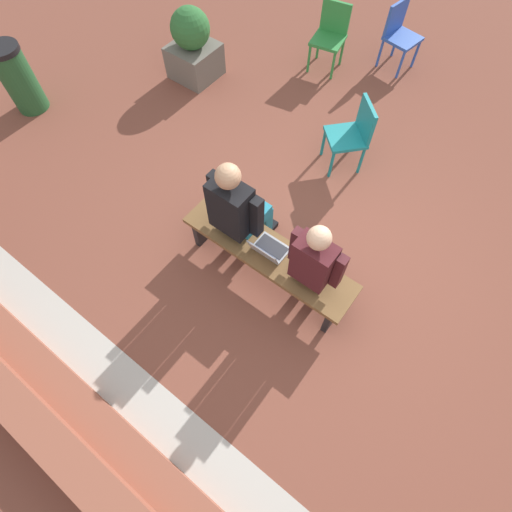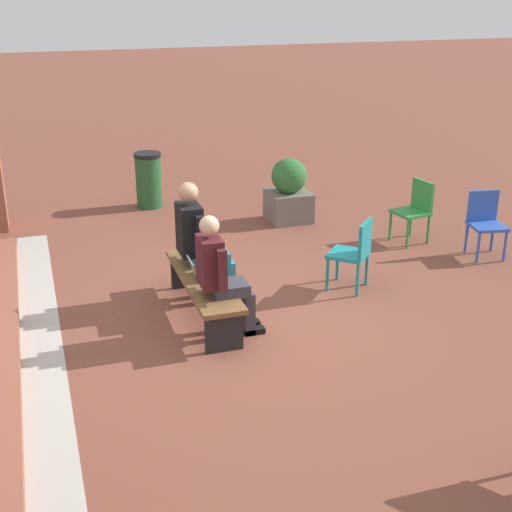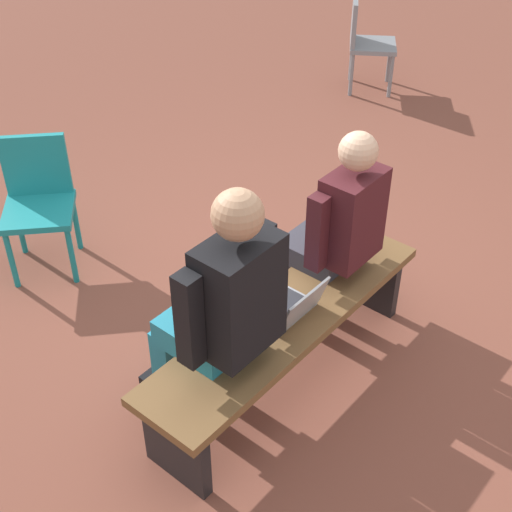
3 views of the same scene
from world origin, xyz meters
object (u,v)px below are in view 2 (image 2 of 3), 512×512
Objects in this scene: person_student at (220,272)px; planter at (289,192)px; bench at (203,286)px; person_adult at (200,239)px; laptop at (202,273)px; plastic_chair_near_bench_left at (355,250)px; litter_bin at (149,180)px; plastic_chair_by_pillar at (485,220)px; plastic_chair_near_bench_right at (415,207)px.

person_student reaches higher than planter.
person_adult reaches higher than bench.
planter reaches higher than laptop.
plastic_chair_near_bench_left is at bearing -85.27° from bench.
litter_bin is (3.64, -0.06, -0.30)m from person_adult.
person_student reaches higher than plastic_chair_by_pillar.
person_adult reaches higher than litter_bin.
person_student reaches higher than plastic_chair_near_bench_left.
plastic_chair_near_bench_left is 0.98× the size of litter_bin.
laptop reaches higher than bench.
person_student is at bearing 119.68° from plastic_chair_near_bench_right.
plastic_chair_near_bench_right is (1.37, -3.30, -0.02)m from laptop.
planter is at bearing -35.94° from bench.
person_student reaches higher than laptop.
plastic_chair_near_bench_right is at bearing -50.40° from plastic_chair_near_bench_left.
bench is 2.14× the size of plastic_chair_by_pillar.
person_adult reaches higher than plastic_chair_near_bench_right.
bench is 4.04m from litter_bin.
plastic_chair_by_pillar is (0.63, -3.90, -0.02)m from laptop.
plastic_chair_by_pillar is at bearing -141.22° from plastic_chair_near_bench_right.
bench is at bearing 94.73° from plastic_chair_near_bench_left.
person_adult is 3.37m from plastic_chair_near_bench_right.
person_adult is at bearing 93.44° from plastic_chair_by_pillar.
person_student is at bearing -170.84° from laptop.
laptop is 0.38× the size of plastic_chair_near_bench_right.
bench is 0.58m from person_student.
planter is at bearing -30.87° from person_student.
person_adult is at bearing -0.37° from person_student.
person_adult is 1.46× the size of planter.
planter is at bearing -39.34° from person_adult.
plastic_chair_near_bench_right is 0.95m from plastic_chair_by_pillar.
plastic_chair_near_bench_right is at bearing -60.32° from person_student.
person_adult is (0.40, -0.07, 0.38)m from bench.
laptop is 3.95m from plastic_chair_by_pillar.
person_student is 3.72m from plastic_chair_near_bench_right.
person_adult is (0.87, -0.01, 0.04)m from person_student.
plastic_chair_near_bench_left is 1.91m from plastic_chair_near_bench_right.
person_adult reaches higher than plastic_chair_near_bench_left.
litter_bin is (3.41, 3.75, -0.05)m from plastic_chair_by_pillar.
litter_bin is at bearing -2.05° from laptop.
person_student is 1.36× the size of planter.
person_student is 4.01× the size of laptop.
laptop is 1.84m from plastic_chair_near_bench_left.
person_adult is at bearing 106.72° from plastic_chair_near_bench_right.
laptop is (-0.00, 0.01, 0.15)m from bench.
litter_bin is at bearing -1.00° from person_adult.
plastic_chair_near_bench_left is (0.62, -1.76, -0.21)m from person_student.
plastic_chair_near_bench_left is at bearing -98.07° from person_adult.
plastic_chair_near_bench_right is at bearing 38.78° from plastic_chair_by_pillar.
plastic_chair_near_bench_left is 2.12m from plastic_chair_by_pillar.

